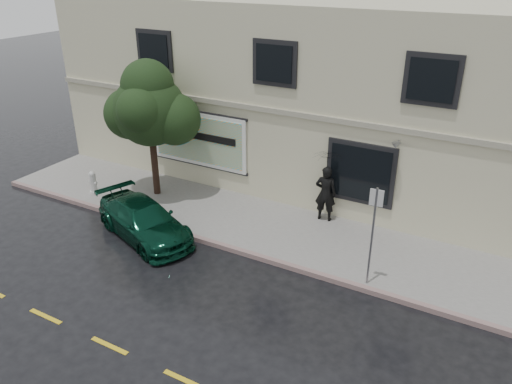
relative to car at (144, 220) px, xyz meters
The scene contains 12 objects.
ground 2.83m from the car, 18.86° to the right, with size 90.00×90.00×0.00m, color black.
sidewalk 3.56m from the car, 41.99° to the left, with size 20.00×3.50×0.15m, color gray.
curb 2.74m from the car, 13.04° to the left, with size 20.00×0.18×0.16m, color slate.
road_marking 5.15m from the car, 59.22° to the right, with size 19.00×0.12×0.01m, color gold.
building 8.99m from the car, 72.08° to the left, with size 20.00×8.12×7.00m.
billboard 4.32m from the car, 98.24° to the left, with size 4.30×0.16×2.20m.
car is the anchor object (origin of this frame).
pedestrian 6.09m from the car, 37.68° to the left, with size 0.72×0.47×1.96m, color black.
umbrella 6.36m from the car, 37.68° to the left, with size 1.06×1.06×0.78m, color black.
street_tree 4.12m from the car, 121.58° to the left, with size 2.59×2.59×4.56m.
fire_hydrant 3.97m from the car, 159.01° to the left, with size 0.36×0.34×0.89m.
sign_pole 7.40m from the car, ahead, with size 0.36×0.06×2.92m.
Camera 1 is at (7.46, -9.80, 8.38)m, focal length 35.00 mm.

